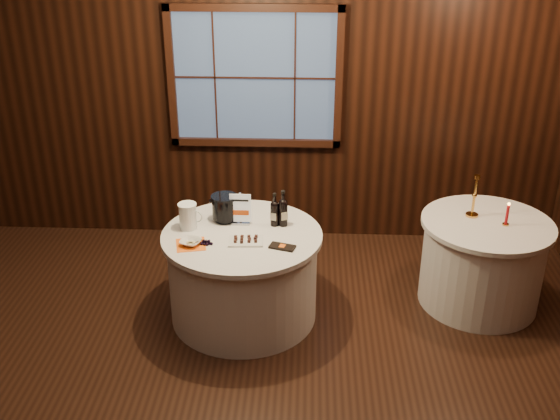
{
  "coord_description": "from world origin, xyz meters",
  "views": [
    {
      "loc": [
        0.51,
        -3.57,
        3.19
      ],
      "look_at": [
        0.31,
        0.9,
        1.03
      ],
      "focal_mm": 42.0,
      "sensor_mm": 36.0,
      "label": 1
    }
  ],
  "objects_px": {
    "main_table": "(243,275)",
    "ice_bucket": "(225,208)",
    "grape_bunch": "(206,242)",
    "cracker_bowl": "(191,242)",
    "sign_stand": "(241,213)",
    "port_bottle_right": "(283,211)",
    "brass_candlestick": "(474,202)",
    "chocolate_box": "(282,247)",
    "port_bottle_left": "(275,212)",
    "red_candle": "(507,216)",
    "side_table": "(482,262)",
    "glass_pitcher": "(188,216)",
    "chocolate_plate": "(246,240)"
  },
  "relations": [
    {
      "from": "main_table",
      "to": "brass_candlestick",
      "type": "relative_size",
      "value": 3.5
    },
    {
      "from": "chocolate_box",
      "to": "sign_stand",
      "type": "bearing_deg",
      "value": 149.61
    },
    {
      "from": "side_table",
      "to": "port_bottle_right",
      "type": "xyz_separation_m",
      "value": [
        -1.68,
        -0.14,
        0.51
      ]
    },
    {
      "from": "port_bottle_left",
      "to": "chocolate_plate",
      "type": "distance_m",
      "value": 0.38
    },
    {
      "from": "glass_pitcher",
      "to": "port_bottle_left",
      "type": "bearing_deg",
      "value": 17.18
    },
    {
      "from": "cracker_bowl",
      "to": "main_table",
      "type": "bearing_deg",
      "value": 28.59
    },
    {
      "from": "sign_stand",
      "to": "port_bottle_right",
      "type": "distance_m",
      "value": 0.35
    },
    {
      "from": "sign_stand",
      "to": "chocolate_box",
      "type": "distance_m",
      "value": 0.53
    },
    {
      "from": "side_table",
      "to": "port_bottle_right",
      "type": "distance_m",
      "value": 1.76
    },
    {
      "from": "glass_pitcher",
      "to": "grape_bunch",
      "type": "bearing_deg",
      "value": -45.01
    },
    {
      "from": "sign_stand",
      "to": "chocolate_plate",
      "type": "xyz_separation_m",
      "value": [
        0.07,
        -0.31,
        -0.08
      ]
    },
    {
      "from": "main_table",
      "to": "ice_bucket",
      "type": "bearing_deg",
      "value": 125.54
    },
    {
      "from": "port_bottle_right",
      "to": "red_candle",
      "type": "height_order",
      "value": "port_bottle_right"
    },
    {
      "from": "ice_bucket",
      "to": "brass_candlestick",
      "type": "bearing_deg",
      "value": 4.98
    },
    {
      "from": "ice_bucket",
      "to": "chocolate_box",
      "type": "height_order",
      "value": "ice_bucket"
    },
    {
      "from": "grape_bunch",
      "to": "brass_candlestick",
      "type": "bearing_deg",
      "value": 15.41
    },
    {
      "from": "sign_stand",
      "to": "port_bottle_left",
      "type": "xyz_separation_m",
      "value": [
        0.28,
        -0.01,
        0.03
      ]
    },
    {
      "from": "brass_candlestick",
      "to": "grape_bunch",
      "type": "bearing_deg",
      "value": -164.59
    },
    {
      "from": "main_table",
      "to": "chocolate_box",
      "type": "relative_size",
      "value": 6.6
    },
    {
      "from": "main_table",
      "to": "port_bottle_left",
      "type": "height_order",
      "value": "port_bottle_left"
    },
    {
      "from": "glass_pitcher",
      "to": "red_candle",
      "type": "xyz_separation_m",
      "value": [
        2.56,
        0.17,
        -0.03
      ]
    },
    {
      "from": "sign_stand",
      "to": "red_candle",
      "type": "height_order",
      "value": "sign_stand"
    },
    {
      "from": "side_table",
      "to": "red_candle",
      "type": "distance_m",
      "value": 0.48
    },
    {
      "from": "glass_pitcher",
      "to": "red_candle",
      "type": "height_order",
      "value": "glass_pitcher"
    },
    {
      "from": "port_bottle_left",
      "to": "brass_candlestick",
      "type": "bearing_deg",
      "value": 24.24
    },
    {
      "from": "port_bottle_left",
      "to": "main_table",
      "type": "bearing_deg",
      "value": -132.44
    },
    {
      "from": "port_bottle_right",
      "to": "red_candle",
      "type": "bearing_deg",
      "value": -19.87
    },
    {
      "from": "side_table",
      "to": "red_candle",
      "type": "xyz_separation_m",
      "value": [
        0.13,
        -0.06,
        0.46
      ]
    },
    {
      "from": "sign_stand",
      "to": "grape_bunch",
      "type": "relative_size",
      "value": 1.78
    },
    {
      "from": "side_table",
      "to": "chocolate_box",
      "type": "height_order",
      "value": "chocolate_box"
    },
    {
      "from": "chocolate_plate",
      "to": "cracker_bowl",
      "type": "height_order",
      "value": "cracker_bowl"
    },
    {
      "from": "side_table",
      "to": "ice_bucket",
      "type": "bearing_deg",
      "value": -178.0
    },
    {
      "from": "side_table",
      "to": "cracker_bowl",
      "type": "relative_size",
      "value": 6.81
    },
    {
      "from": "chocolate_box",
      "to": "cracker_bowl",
      "type": "relative_size",
      "value": 1.22
    },
    {
      "from": "main_table",
      "to": "sign_stand",
      "type": "height_order",
      "value": "sign_stand"
    },
    {
      "from": "grape_bunch",
      "to": "red_candle",
      "type": "bearing_deg",
      "value": 10.29
    },
    {
      "from": "side_table",
      "to": "grape_bunch",
      "type": "distance_m",
      "value": 2.34
    },
    {
      "from": "sign_stand",
      "to": "ice_bucket",
      "type": "height_order",
      "value": "sign_stand"
    },
    {
      "from": "side_table",
      "to": "ice_bucket",
      "type": "height_order",
      "value": "ice_bucket"
    },
    {
      "from": "ice_bucket",
      "to": "glass_pitcher",
      "type": "xyz_separation_m",
      "value": [
        -0.28,
        -0.15,
        -0.01
      ]
    },
    {
      "from": "cracker_bowl",
      "to": "brass_candlestick",
      "type": "bearing_deg",
      "value": 15.0
    },
    {
      "from": "port_bottle_left",
      "to": "glass_pitcher",
      "type": "xyz_separation_m",
      "value": [
        -0.69,
        -0.08,
        -0.01
      ]
    },
    {
      "from": "port_bottle_left",
      "to": "red_candle",
      "type": "distance_m",
      "value": 1.88
    },
    {
      "from": "port_bottle_left",
      "to": "cracker_bowl",
      "type": "distance_m",
      "value": 0.73
    },
    {
      "from": "chocolate_box",
      "to": "cracker_bowl",
      "type": "xyz_separation_m",
      "value": [
        -0.7,
        0.01,
        0.02
      ]
    },
    {
      "from": "glass_pitcher",
      "to": "red_candle",
      "type": "relative_size",
      "value": 1.06
    },
    {
      "from": "port_bottle_left",
      "to": "red_candle",
      "type": "xyz_separation_m",
      "value": [
        1.88,
        0.09,
        -0.04
      ]
    },
    {
      "from": "ice_bucket",
      "to": "grape_bunch",
      "type": "height_order",
      "value": "ice_bucket"
    },
    {
      "from": "grape_bunch",
      "to": "cracker_bowl",
      "type": "xyz_separation_m",
      "value": [
        -0.12,
        -0.02,
        0.01
      ]
    },
    {
      "from": "sign_stand",
      "to": "cracker_bowl",
      "type": "height_order",
      "value": "sign_stand"
    }
  ]
}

